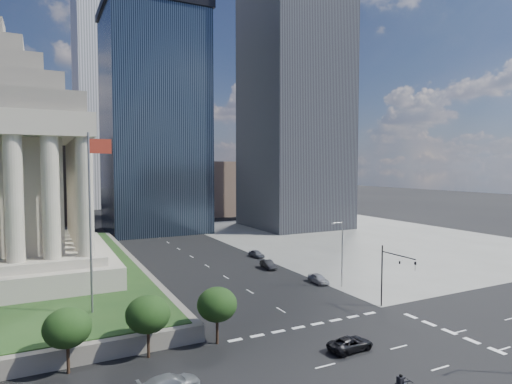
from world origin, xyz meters
TOP-DOWN VIEW (x-y plane):
  - ground at (0.00, 100.00)m, footprint 500.00×500.00m
  - sidewalk_ne at (46.00, 60.00)m, footprint 68.00×90.00m
  - flagpole at (-21.83, 24.00)m, footprint 2.52×0.24m
  - midrise_glass at (2.00, 95.00)m, footprint 26.00×26.00m
  - skyscraper_tall at (8.00, 185.00)m, footprint 40.00×40.00m
  - highrise_ne at (42.00, 85.00)m, footprint 26.00×28.00m
  - building_filler_ne at (32.00, 130.00)m, footprint 20.00×30.00m
  - building_filler_nw at (-30.00, 130.00)m, footprint 24.00×30.00m
  - traffic_signal_ne at (12.50, 13.70)m, footprint 0.30×5.74m
  - street_lamp_north at (13.33, 25.00)m, footprint 2.13×0.22m
  - pickup_truck at (0.20, 6.62)m, footprint 4.91×2.48m
  - suv_grey at (-17.92, 6.76)m, footprint 5.34×2.71m
  - parked_sedan_near at (11.50, 28.25)m, footprint 1.86×4.29m
  - parked_sedan_mid at (9.00, 40.09)m, footprint 1.92×4.55m
  - parked_sedan_far at (11.50, 49.69)m, footprint 4.27×2.03m

SIDE VIEW (x-z plane):
  - ground at x=0.00m, z-range 0.00..0.00m
  - sidewalk_ne at x=46.00m, z-range 0.00..0.03m
  - pickup_truck at x=0.20m, z-range 0.00..1.33m
  - parked_sedan_far at x=11.50m, z-range 0.00..1.41m
  - parked_sedan_near at x=11.50m, z-range 0.00..1.44m
  - parked_sedan_mid at x=9.00m, z-range 0.00..1.46m
  - suv_grey at x=-17.92m, z-range 0.00..1.49m
  - traffic_signal_ne at x=12.50m, z-range 1.25..9.25m
  - street_lamp_north at x=13.33m, z-range 0.66..10.66m
  - building_filler_ne at x=32.00m, z-range 0.00..20.00m
  - flagpole at x=-21.83m, z-range 3.11..23.11m
  - building_filler_nw at x=-30.00m, z-range 0.00..28.00m
  - midrise_glass at x=2.00m, z-range 0.00..60.00m
  - highrise_ne at x=42.00m, z-range 0.00..100.00m
  - skyscraper_tall at x=8.00m, z-range 0.00..190.00m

